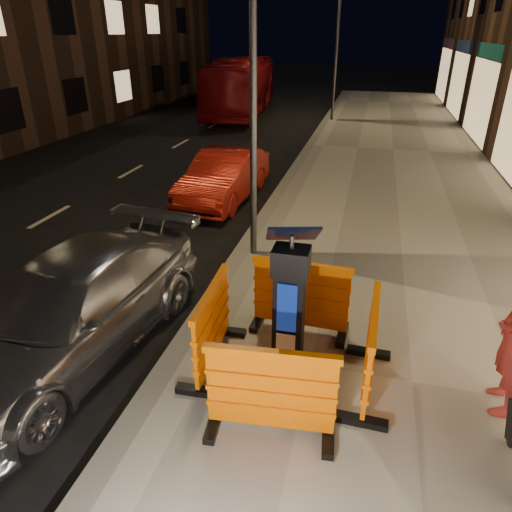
% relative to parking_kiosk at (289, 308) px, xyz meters
% --- Properties ---
extents(ground_plane, '(120.00, 120.00, 0.00)m').
position_rel_parking_kiosk_xyz_m(ground_plane, '(-1.50, 0.22, -1.11)').
color(ground_plane, black).
rests_on(ground_plane, ground).
extents(sidewalk, '(6.00, 60.00, 0.15)m').
position_rel_parking_kiosk_xyz_m(sidewalk, '(1.50, 0.22, -1.03)').
color(sidewalk, gray).
rests_on(sidewalk, ground).
extents(kerb, '(0.30, 60.00, 0.15)m').
position_rel_parking_kiosk_xyz_m(kerb, '(-1.50, 0.22, -1.03)').
color(kerb, slate).
rests_on(kerb, ground).
extents(parking_kiosk, '(0.61, 0.61, 1.91)m').
position_rel_parking_kiosk_xyz_m(parking_kiosk, '(0.00, 0.00, 0.00)').
color(parking_kiosk, black).
rests_on(parking_kiosk, sidewalk).
extents(barrier_front, '(1.42, 0.69, 1.07)m').
position_rel_parking_kiosk_xyz_m(barrier_front, '(0.00, -0.95, -0.42)').
color(barrier_front, '#FF6C00').
rests_on(barrier_front, sidewalk).
extents(barrier_back, '(1.39, 0.63, 1.07)m').
position_rel_parking_kiosk_xyz_m(barrier_back, '(0.00, 0.95, -0.42)').
color(barrier_back, '#FF6C00').
rests_on(barrier_back, sidewalk).
extents(barrier_kerbside, '(0.62, 1.39, 1.07)m').
position_rel_parking_kiosk_xyz_m(barrier_kerbside, '(-0.95, 0.00, -0.42)').
color(barrier_kerbside, '#FF6C00').
rests_on(barrier_kerbside, sidewalk).
extents(barrier_bldgside, '(0.60, 1.39, 1.07)m').
position_rel_parking_kiosk_xyz_m(barrier_bldgside, '(0.95, 0.00, -0.42)').
color(barrier_bldgside, '#FF6C00').
rests_on(barrier_bldgside, sidewalk).
extents(car_silver, '(2.44, 4.76, 1.32)m').
position_rel_parking_kiosk_xyz_m(car_silver, '(-2.93, -0.03, -1.11)').
color(car_silver, '#A0A0A5').
rests_on(car_silver, ground).
extents(car_red, '(1.55, 3.86, 1.25)m').
position_rel_parking_kiosk_xyz_m(car_red, '(-2.84, 6.37, -1.11)').
color(car_red, '#9E1910').
rests_on(car_red, ground).
extents(bus_doubledecker, '(3.35, 9.97, 2.72)m').
position_rel_parking_kiosk_xyz_m(bus_doubledecker, '(-6.18, 19.88, -1.11)').
color(bus_doubledecker, maroon).
rests_on(bus_doubledecker, ground).
extents(street_lamp_mid, '(0.12, 0.12, 6.00)m').
position_rel_parking_kiosk_xyz_m(street_lamp_mid, '(-1.25, 3.22, 2.04)').
color(street_lamp_mid, '#3F3F44').
rests_on(street_lamp_mid, sidewalk).
extents(street_lamp_far, '(0.12, 0.12, 6.00)m').
position_rel_parking_kiosk_xyz_m(street_lamp_far, '(-1.25, 18.22, 2.04)').
color(street_lamp_far, '#3F3F44').
rests_on(street_lamp_far, sidewalk).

